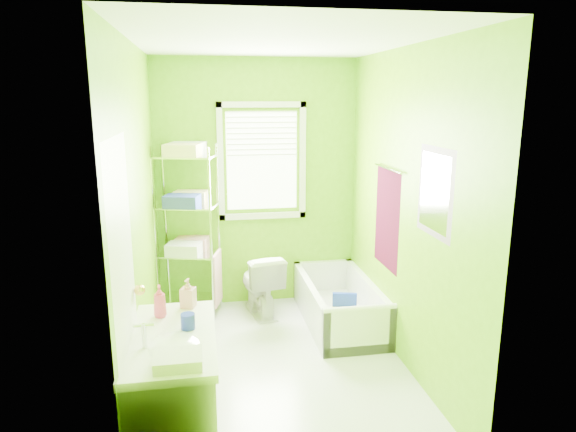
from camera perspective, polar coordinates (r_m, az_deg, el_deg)
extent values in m
plane|color=silver|center=(4.50, -1.05, -16.28)|extent=(2.90, 2.90, 0.00)
cube|color=#63A507|center=(5.43, -3.43, 3.48)|extent=(2.10, 0.04, 2.60)
cube|color=#63A507|center=(2.65, 3.63, -6.89)|extent=(2.10, 0.04, 2.60)
cube|color=#63A507|center=(4.01, -16.14, -0.49)|extent=(0.04, 2.90, 2.60)
cube|color=#63A507|center=(4.30, 12.84, 0.62)|extent=(0.04, 2.90, 2.60)
cube|color=white|center=(3.94, -1.21, 18.85)|extent=(2.10, 2.90, 0.04)
cube|color=white|center=(5.39, -2.92, 6.10)|extent=(0.74, 0.01, 1.01)
cube|color=white|center=(5.47, -2.82, 0.04)|extent=(0.92, 0.05, 0.06)
cube|color=white|center=(5.33, -2.97, 12.27)|extent=(0.92, 0.05, 0.06)
cube|color=white|center=(5.34, -7.50, 5.94)|extent=(0.06, 0.05, 1.22)
cube|color=white|center=(5.44, 1.63, 6.18)|extent=(0.06, 0.05, 1.22)
cube|color=white|center=(5.34, -2.92, 9.16)|extent=(0.72, 0.02, 0.50)
cube|color=white|center=(3.15, -17.50, -10.05)|extent=(0.02, 0.80, 2.00)
sphere|color=gold|center=(3.45, -16.17, -7.91)|extent=(0.07, 0.07, 0.07)
cube|color=#460820|center=(4.65, 10.95, -0.27)|extent=(0.02, 0.58, 0.90)
cylinder|color=silver|center=(4.56, 11.01, 5.23)|extent=(0.02, 0.62, 0.02)
cube|color=#CC5972|center=(3.76, 16.05, 2.54)|extent=(0.02, 0.54, 0.64)
cube|color=white|center=(3.75, 15.94, 2.53)|extent=(0.01, 0.44, 0.54)
cube|color=white|center=(5.26, 5.62, -11.17)|extent=(0.66, 1.41, 0.09)
cube|color=white|center=(5.13, 2.43, -9.78)|extent=(0.07, 1.41, 0.42)
cube|color=white|center=(5.28, 8.80, -9.25)|extent=(0.07, 1.41, 0.42)
cube|color=white|center=(4.61, 7.91, -12.65)|extent=(0.66, 0.07, 0.42)
cube|color=white|center=(5.80, 3.91, -7.03)|extent=(0.66, 0.07, 0.42)
cylinder|color=white|center=(4.53, 8.00, -10.24)|extent=(0.66, 0.07, 0.07)
cylinder|color=#1635D2|center=(5.05, 6.29, -11.35)|extent=(0.34, 0.34, 0.06)
cylinder|color=yellow|center=(5.02, 6.31, -10.79)|extent=(0.32, 0.32, 0.05)
cube|color=#1635D2|center=(5.12, 6.29, -9.65)|extent=(0.24, 0.10, 0.22)
imported|color=white|center=(5.34, -3.10, -7.47)|extent=(0.48, 0.70, 0.66)
cube|color=silver|center=(3.51, -12.44, -18.92)|extent=(0.50, 1.00, 0.73)
cube|color=white|center=(3.32, -12.78, -13.19)|extent=(0.53, 1.03, 0.05)
ellipsoid|color=white|center=(3.20, -12.52, -14.34)|extent=(0.35, 0.45, 0.12)
cylinder|color=silver|center=(3.17, -15.69, -12.78)|extent=(0.03, 0.03, 0.16)
cylinder|color=silver|center=(3.14, -15.77, -11.63)|extent=(0.12, 0.02, 0.02)
imported|color=#E1426F|center=(3.54, -14.07, -9.16)|extent=(0.10, 0.10, 0.22)
imported|color=pink|center=(3.65, -11.05, -8.39)|extent=(0.12, 0.12, 0.21)
cylinder|color=#1B2AB1|center=(3.35, -11.06, -11.42)|extent=(0.09, 0.09, 0.10)
cube|color=silver|center=(2.95, -12.10, -15.38)|extent=(0.26, 0.20, 0.06)
cylinder|color=silver|center=(5.18, -14.61, -2.20)|extent=(0.02, 0.02, 1.75)
cylinder|color=silver|center=(5.50, -13.42, -1.26)|extent=(0.02, 0.02, 1.75)
cylinder|color=silver|center=(5.02, -8.56, -2.40)|extent=(0.02, 0.02, 1.75)
cylinder|color=silver|center=(5.35, -7.70, -1.42)|extent=(0.02, 0.02, 1.75)
cube|color=silver|center=(5.48, -10.77, -9.02)|extent=(0.66, 0.50, 0.02)
cube|color=silver|center=(5.32, -11.00, -4.09)|extent=(0.66, 0.50, 0.02)
cube|color=silver|center=(5.19, -11.23, 1.11)|extent=(0.66, 0.50, 0.02)
cube|color=silver|center=(5.12, -11.48, 6.51)|extent=(0.66, 0.50, 0.02)
cube|color=#F6DB96|center=(5.00, -11.68, 7.15)|extent=(0.37, 0.30, 0.12)
cube|color=silver|center=(5.23, -11.01, 7.44)|extent=(0.37, 0.30, 0.12)
cube|color=#293E95|center=(5.08, -11.70, 1.62)|extent=(0.37, 0.30, 0.12)
cube|color=#F6DB96|center=(5.30, -10.71, 2.14)|extent=(0.37, 0.30, 0.12)
cube|color=silver|center=(5.22, -11.50, -3.63)|extent=(0.37, 0.30, 0.12)
cube|color=#F1A4B1|center=(5.43, -10.57, -2.95)|extent=(0.37, 0.30, 0.12)
cube|color=#F1A4B1|center=(5.33, -7.85, -6.88)|extent=(0.11, 0.30, 0.55)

